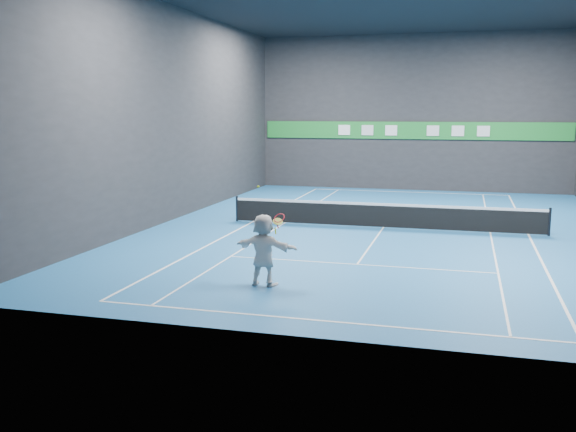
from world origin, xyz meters
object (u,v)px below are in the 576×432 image
(tennis_net, at_px, (383,215))
(tennis_racket, at_px, (279,220))
(tennis_ball, at_px, (258,187))
(player, at_px, (264,250))

(tennis_net, relative_size, tennis_racket, 20.19)
(tennis_ball, xyz_separation_m, tennis_racket, (0.63, -0.20, -0.85))
(tennis_net, bearing_deg, tennis_ball, -103.91)
(tennis_net, bearing_deg, player, -102.27)
(tennis_ball, distance_m, tennis_racket, 1.07)
(player, xyz_separation_m, tennis_racket, (0.40, 0.05, 0.82))
(player, xyz_separation_m, tennis_net, (2.04, 9.39, -0.43))
(tennis_ball, relative_size, tennis_racket, 0.11)
(tennis_racket, bearing_deg, player, -173.24)
(tennis_ball, height_order, tennis_net, tennis_ball)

